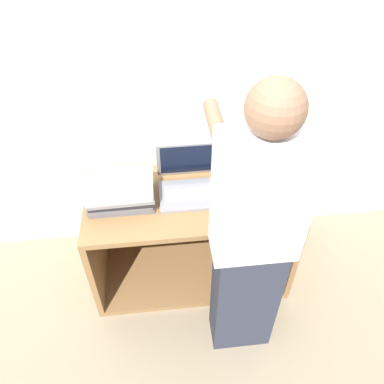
% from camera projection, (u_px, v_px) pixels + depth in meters
% --- Properties ---
extents(ground_plane, '(12.00, 12.00, 0.00)m').
position_uv_depth(ground_plane, '(196.00, 307.00, 2.48)').
color(ground_plane, gray).
extents(wall_back, '(8.00, 0.05, 2.40)m').
position_uv_depth(wall_back, '(182.00, 88.00, 2.23)').
color(wall_back, silver).
rests_on(wall_back, ground_plane).
extents(cart, '(1.26, 0.64, 0.71)m').
position_uv_depth(cart, '(189.00, 227.00, 2.53)').
color(cart, olive).
rests_on(cart, ground_plane).
extents(laptop_open, '(0.37, 0.33, 0.28)m').
position_uv_depth(laptop_open, '(189.00, 183.00, 2.24)').
color(laptop_open, gray).
rests_on(laptop_open, cart).
extents(laptop_stack_left, '(0.39, 0.29, 0.15)m').
position_uv_depth(laptop_stack_left, '(121.00, 192.00, 2.16)').
color(laptop_stack_left, slate).
rests_on(laptop_stack_left, cart).
extents(laptop_stack_right, '(0.39, 0.29, 0.15)m').
position_uv_depth(laptop_stack_right, '(257.00, 182.00, 2.22)').
color(laptop_stack_right, '#B7B7BC').
rests_on(laptop_stack_right, cart).
extents(person, '(0.40, 0.53, 1.69)m').
position_uv_depth(person, '(252.00, 243.00, 1.79)').
color(person, '#2D3342').
rests_on(person, ground_plane).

